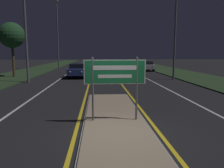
{
  "coord_description": "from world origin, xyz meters",
  "views": [
    {
      "loc": [
        -0.6,
        -6.36,
        2.46
      ],
      "look_at": [
        0.0,
        2.65,
        1.18
      ],
      "focal_mm": 35.0,
      "sensor_mm": 36.0,
      "label": 1
    }
  ],
  "objects_px": {
    "streetlight_left_far": "(57,20)",
    "car_receding_0": "(131,71)",
    "car_approaching_0": "(78,70)",
    "car_receding_1": "(145,66)",
    "streetlight_right_near": "(176,6)",
    "highway_sign": "(115,75)"
  },
  "relations": [
    {
      "from": "highway_sign",
      "to": "car_approaching_0",
      "type": "distance_m",
      "value": 15.16
    },
    {
      "from": "car_receding_1",
      "to": "streetlight_left_far",
      "type": "bearing_deg",
      "value": 161.14
    },
    {
      "from": "highway_sign",
      "to": "car_receding_1",
      "type": "distance_m",
      "value": 23.65
    },
    {
      "from": "car_receding_1",
      "to": "car_approaching_0",
      "type": "bearing_deg",
      "value": -137.68
    },
    {
      "from": "car_receding_0",
      "to": "car_receding_1",
      "type": "bearing_deg",
      "value": 70.4
    },
    {
      "from": "highway_sign",
      "to": "car_receding_0",
      "type": "xyz_separation_m",
      "value": [
        2.63,
        13.11,
        -0.93
      ]
    },
    {
      "from": "streetlight_right_near",
      "to": "car_receding_0",
      "type": "relative_size",
      "value": 2.22
    },
    {
      "from": "car_receding_1",
      "to": "car_approaching_0",
      "type": "height_order",
      "value": "car_approaching_0"
    },
    {
      "from": "streetlight_left_far",
      "to": "car_approaching_0",
      "type": "xyz_separation_m",
      "value": [
        4.05,
        -12.28,
        -6.65
      ]
    },
    {
      "from": "streetlight_right_near",
      "to": "car_receding_0",
      "type": "xyz_separation_m",
      "value": [
        -3.89,
        0.63,
        -5.88
      ]
    },
    {
      "from": "highway_sign",
      "to": "streetlight_left_far",
      "type": "distance_m",
      "value": 28.56
    },
    {
      "from": "streetlight_left_far",
      "to": "streetlight_right_near",
      "type": "xyz_separation_m",
      "value": [
        13.18,
        -14.7,
        -0.75
      ]
    },
    {
      "from": "car_approaching_0",
      "to": "car_receding_1",
      "type": "bearing_deg",
      "value": 42.32
    },
    {
      "from": "car_receding_0",
      "to": "car_approaching_0",
      "type": "height_order",
      "value": "car_receding_0"
    },
    {
      "from": "streetlight_right_near",
      "to": "car_approaching_0",
      "type": "height_order",
      "value": "streetlight_right_near"
    },
    {
      "from": "streetlight_left_far",
      "to": "car_receding_0",
      "type": "relative_size",
      "value": 2.47
    },
    {
      "from": "highway_sign",
      "to": "streetlight_right_near",
      "type": "height_order",
      "value": "streetlight_right_near"
    },
    {
      "from": "streetlight_left_far",
      "to": "car_receding_1",
      "type": "distance_m",
      "value": 15.04
    },
    {
      "from": "streetlight_right_near",
      "to": "car_receding_0",
      "type": "distance_m",
      "value": 7.08
    },
    {
      "from": "car_approaching_0",
      "to": "streetlight_left_far",
      "type": "bearing_deg",
      "value": 108.24
    },
    {
      "from": "streetlight_left_far",
      "to": "streetlight_right_near",
      "type": "relative_size",
      "value": 1.11
    },
    {
      "from": "highway_sign",
      "to": "streetlight_left_far",
      "type": "relative_size",
      "value": 0.21
    }
  ]
}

